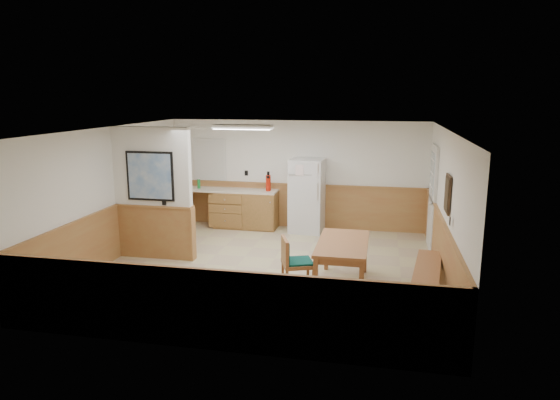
% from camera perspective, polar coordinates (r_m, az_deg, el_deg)
% --- Properties ---
extents(ground, '(6.00, 6.00, 0.00)m').
position_cam_1_polar(ground, '(9.08, -1.39, -7.83)').
color(ground, tan).
rests_on(ground, ground).
extents(ceiling, '(6.00, 6.00, 0.02)m').
position_cam_1_polar(ceiling, '(8.57, -1.48, 8.10)').
color(ceiling, white).
rests_on(ceiling, back_wall).
extents(back_wall, '(6.00, 0.02, 2.50)m').
position_cam_1_polar(back_wall, '(11.63, 1.87, 2.93)').
color(back_wall, white).
rests_on(back_wall, ground).
extents(right_wall, '(0.02, 6.00, 2.50)m').
position_cam_1_polar(right_wall, '(8.60, 18.46, -0.93)').
color(right_wall, white).
rests_on(right_wall, ground).
extents(left_wall, '(0.02, 6.00, 2.50)m').
position_cam_1_polar(left_wall, '(9.84, -18.72, 0.63)').
color(left_wall, white).
rests_on(left_wall, ground).
extents(wainscot_back, '(6.00, 0.04, 1.00)m').
position_cam_1_polar(wainscot_back, '(11.76, 1.83, -0.70)').
color(wainscot_back, '#A47B41').
rests_on(wainscot_back, ground).
extents(wainscot_right, '(0.04, 6.00, 1.00)m').
position_cam_1_polar(wainscot_right, '(8.78, 18.01, -5.70)').
color(wainscot_right, '#A47B41').
rests_on(wainscot_right, ground).
extents(wainscot_left, '(0.04, 6.00, 1.00)m').
position_cam_1_polar(wainscot_left, '(10.00, -18.33, -3.59)').
color(wainscot_left, '#A47B41').
rests_on(wainscot_left, ground).
extents(partition_wall, '(1.50, 0.20, 2.50)m').
position_cam_1_polar(partition_wall, '(9.67, -14.28, 0.59)').
color(partition_wall, white).
rests_on(partition_wall, ground).
extents(kitchen_counter, '(2.20, 0.61, 1.00)m').
position_cam_1_polar(kitchen_counter, '(11.74, -4.24, -0.94)').
color(kitchen_counter, '#996336').
rests_on(kitchen_counter, ground).
extents(exterior_door, '(0.07, 1.02, 2.15)m').
position_cam_1_polar(exterior_door, '(10.48, 17.00, 0.30)').
color(exterior_door, silver).
rests_on(exterior_door, ground).
extents(kitchen_window, '(0.80, 0.04, 1.00)m').
position_cam_1_polar(kitchen_window, '(12.10, -8.03, 4.60)').
color(kitchen_window, silver).
rests_on(kitchen_window, back_wall).
extents(wall_painting, '(0.04, 0.50, 0.60)m').
position_cam_1_polar(wall_painting, '(8.24, 18.60, 0.66)').
color(wall_painting, '#322214').
rests_on(wall_painting, right_wall).
extents(fluorescent_fixture, '(1.20, 0.30, 0.09)m').
position_cam_1_polar(fluorescent_fixture, '(10.02, -4.30, 8.33)').
color(fluorescent_fixture, silver).
rests_on(fluorescent_fixture, ceiling).
extents(refrigerator, '(0.78, 0.74, 1.67)m').
position_cam_1_polar(refrigerator, '(11.30, 3.10, 0.50)').
color(refrigerator, silver).
rests_on(refrigerator, ground).
extents(dining_table, '(0.80, 1.60, 0.75)m').
position_cam_1_polar(dining_table, '(8.15, 7.18, -5.43)').
color(dining_table, '#A45E3C').
rests_on(dining_table, ground).
extents(dining_bench, '(0.61, 1.78, 0.45)m').
position_cam_1_polar(dining_bench, '(8.21, 16.48, -7.96)').
color(dining_bench, '#A45E3C').
rests_on(dining_bench, ground).
extents(dining_chair, '(0.79, 0.66, 0.85)m').
position_cam_1_polar(dining_chair, '(8.02, 1.40, -6.82)').
color(dining_chair, '#A45E3C').
rests_on(dining_chair, ground).
extents(fire_extinguisher, '(0.12, 0.12, 0.45)m').
position_cam_1_polar(fire_extinguisher, '(11.46, -1.35, 2.02)').
color(fire_extinguisher, '#B31A09').
rests_on(fire_extinguisher, kitchen_counter).
extents(soap_bottle, '(0.08, 0.08, 0.22)m').
position_cam_1_polar(soap_bottle, '(11.94, -9.26, 1.83)').
color(soap_bottle, '#188635').
rests_on(soap_bottle, kitchen_counter).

